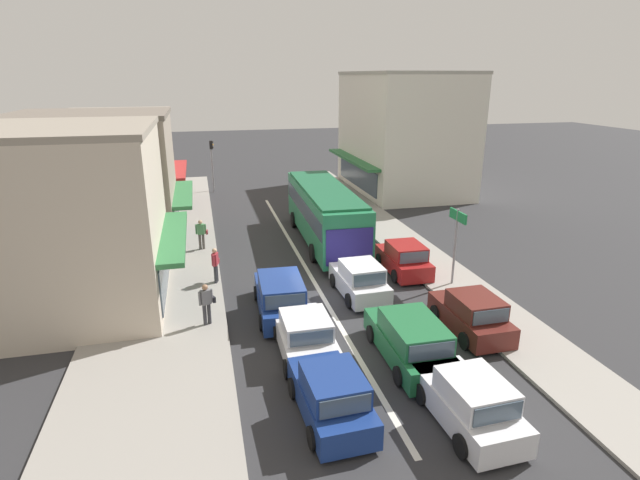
{
  "coord_description": "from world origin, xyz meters",
  "views": [
    {
      "loc": [
        -4.76,
        -19.2,
        9.13
      ],
      "look_at": [
        0.87,
        4.07,
        1.2
      ],
      "focal_mm": 28.0,
      "sensor_mm": 36.0,
      "label": 1
    }
  ],
  "objects_px": {
    "parked_hatchback_kerb_front": "(472,315)",
    "pedestrian_far_walker": "(215,263)",
    "sedan_behind_bus_mid": "(306,337)",
    "pedestrian_browsing_midblock": "(201,233)",
    "traffic_light_downstreet": "(212,157)",
    "pedestrian_with_handbag_near": "(206,302)",
    "city_bus": "(325,211)",
    "hatchback_adjacent_lane_trail": "(331,396)",
    "wagon_queue_far_back": "(281,296)",
    "hatchback_queue_gap_filler": "(470,402)",
    "directional_road_sign": "(457,230)",
    "parked_hatchback_kerb_second": "(404,259)",
    "hatchback_behind_bus_near": "(360,280)",
    "wagon_adjacent_lane_lead": "(411,341)"
  },
  "relations": [
    {
      "from": "wagon_queue_far_back",
      "to": "pedestrian_with_handbag_near",
      "type": "height_order",
      "value": "pedestrian_with_handbag_near"
    },
    {
      "from": "sedan_behind_bus_mid",
      "to": "directional_road_sign",
      "type": "xyz_separation_m",
      "value": [
        7.72,
        4.19,
        2.01
      ]
    },
    {
      "from": "pedestrian_browsing_midblock",
      "to": "pedestrian_far_walker",
      "type": "xyz_separation_m",
      "value": [
        0.55,
        -4.83,
        0.0
      ]
    },
    {
      "from": "wagon_queue_far_back",
      "to": "parked_hatchback_kerb_second",
      "type": "height_order",
      "value": "wagon_queue_far_back"
    },
    {
      "from": "parked_hatchback_kerb_second",
      "to": "pedestrian_with_handbag_near",
      "type": "bearing_deg",
      "value": -160.09
    },
    {
      "from": "hatchback_behind_bus_near",
      "to": "parked_hatchback_kerb_second",
      "type": "distance_m",
      "value": 3.5
    },
    {
      "from": "hatchback_adjacent_lane_trail",
      "to": "sedan_behind_bus_mid",
      "type": "distance_m",
      "value": 3.44
    },
    {
      "from": "hatchback_adjacent_lane_trail",
      "to": "traffic_light_downstreet",
      "type": "bearing_deg",
      "value": 94.0
    },
    {
      "from": "hatchback_queue_gap_filler",
      "to": "directional_road_sign",
      "type": "distance_m",
      "value": 9.92
    },
    {
      "from": "hatchback_behind_bus_near",
      "to": "directional_road_sign",
      "type": "relative_size",
      "value": 1.04
    },
    {
      "from": "hatchback_queue_gap_filler",
      "to": "parked_hatchback_kerb_front",
      "type": "distance_m",
      "value": 5.42
    },
    {
      "from": "city_bus",
      "to": "directional_road_sign",
      "type": "relative_size",
      "value": 3.04
    },
    {
      "from": "hatchback_adjacent_lane_trail",
      "to": "pedestrian_browsing_midblock",
      "type": "xyz_separation_m",
      "value": [
        -3.26,
        15.08,
        0.36
      ]
    },
    {
      "from": "hatchback_behind_bus_near",
      "to": "pedestrian_far_walker",
      "type": "bearing_deg",
      "value": 156.19
    },
    {
      "from": "wagon_queue_far_back",
      "to": "hatchback_adjacent_lane_trail",
      "type": "bearing_deg",
      "value": -87.3
    },
    {
      "from": "city_bus",
      "to": "pedestrian_browsing_midblock",
      "type": "bearing_deg",
      "value": 179.49
    },
    {
      "from": "parked_hatchback_kerb_front",
      "to": "pedestrian_far_walker",
      "type": "height_order",
      "value": "pedestrian_far_walker"
    },
    {
      "from": "wagon_adjacent_lane_lead",
      "to": "parked_hatchback_kerb_second",
      "type": "distance_m",
      "value": 7.88
    },
    {
      "from": "wagon_queue_far_back",
      "to": "pedestrian_with_handbag_near",
      "type": "bearing_deg",
      "value": -170.24
    },
    {
      "from": "pedestrian_browsing_midblock",
      "to": "pedestrian_far_walker",
      "type": "height_order",
      "value": "same"
    },
    {
      "from": "city_bus",
      "to": "hatchback_behind_bus_near",
      "type": "bearing_deg",
      "value": -92.27
    },
    {
      "from": "wagon_adjacent_lane_lead",
      "to": "directional_road_sign",
      "type": "distance_m",
      "value": 7.21
    },
    {
      "from": "wagon_queue_far_back",
      "to": "traffic_light_downstreet",
      "type": "distance_m",
      "value": 23.14
    },
    {
      "from": "parked_hatchback_kerb_second",
      "to": "sedan_behind_bus_mid",
      "type": "bearing_deg",
      "value": -135.04
    },
    {
      "from": "parked_hatchback_kerb_front",
      "to": "traffic_light_downstreet",
      "type": "bearing_deg",
      "value": 107.74
    },
    {
      "from": "wagon_adjacent_lane_lead",
      "to": "traffic_light_downstreet",
      "type": "relative_size",
      "value": 1.08
    },
    {
      "from": "hatchback_adjacent_lane_trail",
      "to": "wagon_queue_far_back",
      "type": "relative_size",
      "value": 0.82
    },
    {
      "from": "city_bus",
      "to": "hatchback_queue_gap_filler",
      "type": "bearing_deg",
      "value": -90.05
    },
    {
      "from": "hatchback_queue_gap_filler",
      "to": "traffic_light_downstreet",
      "type": "relative_size",
      "value": 0.9
    },
    {
      "from": "directional_road_sign",
      "to": "sedan_behind_bus_mid",
      "type": "bearing_deg",
      "value": -151.51
    },
    {
      "from": "hatchback_queue_gap_filler",
      "to": "pedestrian_far_walker",
      "type": "relative_size",
      "value": 2.31
    },
    {
      "from": "city_bus",
      "to": "parked_hatchback_kerb_second",
      "type": "bearing_deg",
      "value": -64.54
    },
    {
      "from": "pedestrian_with_handbag_near",
      "to": "traffic_light_downstreet",
      "type": "bearing_deg",
      "value": 87.25
    },
    {
      "from": "parked_hatchback_kerb_front",
      "to": "parked_hatchback_kerb_second",
      "type": "height_order",
      "value": "same"
    },
    {
      "from": "pedestrian_browsing_midblock",
      "to": "parked_hatchback_kerb_second",
      "type": "bearing_deg",
      "value": -30.24
    },
    {
      "from": "traffic_light_downstreet",
      "to": "pedestrian_with_handbag_near",
      "type": "relative_size",
      "value": 2.58
    },
    {
      "from": "hatchback_adjacent_lane_trail",
      "to": "parked_hatchback_kerb_second",
      "type": "xyz_separation_m",
      "value": [
        6.16,
        9.59,
        0.0
      ]
    },
    {
      "from": "wagon_queue_far_back",
      "to": "hatchback_queue_gap_filler",
      "type": "height_order",
      "value": "wagon_queue_far_back"
    },
    {
      "from": "sedan_behind_bus_mid",
      "to": "pedestrian_browsing_midblock",
      "type": "relative_size",
      "value": 2.58
    },
    {
      "from": "sedan_behind_bus_mid",
      "to": "parked_hatchback_kerb_front",
      "type": "distance_m",
      "value": 6.3
    },
    {
      "from": "sedan_behind_bus_mid",
      "to": "hatchback_queue_gap_filler",
      "type": "height_order",
      "value": "hatchback_queue_gap_filler"
    },
    {
      "from": "hatchback_behind_bus_near",
      "to": "hatchback_adjacent_lane_trail",
      "type": "distance_m",
      "value": 8.29
    },
    {
      "from": "parked_hatchback_kerb_front",
      "to": "pedestrian_with_handbag_near",
      "type": "relative_size",
      "value": 2.28
    },
    {
      "from": "traffic_light_downstreet",
      "to": "pedestrian_browsing_midblock",
      "type": "relative_size",
      "value": 2.58
    },
    {
      "from": "hatchback_adjacent_lane_trail",
      "to": "sedan_behind_bus_mid",
      "type": "xyz_separation_m",
      "value": [
        0.0,
        3.44,
        -0.05
      ]
    },
    {
      "from": "city_bus",
      "to": "pedestrian_with_handbag_near",
      "type": "bearing_deg",
      "value": -127.55
    },
    {
      "from": "parked_hatchback_kerb_front",
      "to": "pedestrian_far_walker",
      "type": "bearing_deg",
      "value": 143.19
    },
    {
      "from": "parked_hatchback_kerb_front",
      "to": "pedestrian_with_handbag_near",
      "type": "distance_m",
      "value": 9.88
    },
    {
      "from": "hatchback_behind_bus_near",
      "to": "pedestrian_far_walker",
      "type": "xyz_separation_m",
      "value": [
        -5.99,
        2.64,
        0.36
      ]
    },
    {
      "from": "traffic_light_downstreet",
      "to": "pedestrian_with_handbag_near",
      "type": "xyz_separation_m",
      "value": [
        -1.13,
        -23.48,
        -1.79
      ]
    }
  ]
}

